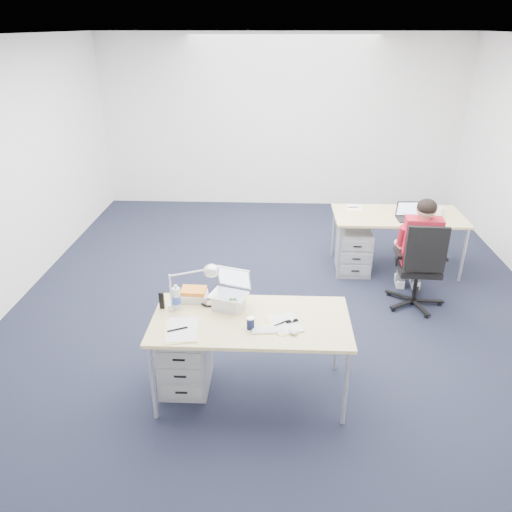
# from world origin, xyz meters

# --- Properties ---
(floor) EXTENTS (7.00, 7.00, 0.00)m
(floor) POSITION_xyz_m (0.00, 0.00, 0.00)
(floor) COLOR black
(floor) RESTS_ON ground
(room) EXTENTS (6.02, 7.02, 2.80)m
(room) POSITION_xyz_m (0.00, 0.00, 1.71)
(room) COLOR white
(room) RESTS_ON ground
(desk_near) EXTENTS (1.60, 0.80, 0.73)m
(desk_near) POSITION_xyz_m (-0.24, -1.54, 0.68)
(desk_near) COLOR tan
(desk_near) RESTS_ON ground
(desk_far) EXTENTS (1.60, 0.80, 0.73)m
(desk_far) POSITION_xyz_m (1.47, 0.96, 0.68)
(desk_far) COLOR tan
(desk_far) RESTS_ON ground
(office_chair) EXTENTS (0.68, 0.68, 1.03)m
(office_chair) POSITION_xyz_m (1.52, -0.01, 0.29)
(office_chair) COLOR black
(office_chair) RESTS_ON ground
(seated_person) EXTENTS (0.40, 0.70, 1.24)m
(seated_person) POSITION_xyz_m (1.53, 0.17, 0.62)
(seated_person) COLOR #AD182A
(seated_person) RESTS_ON ground
(drawer_pedestal_near) EXTENTS (0.40, 0.50, 0.55)m
(drawer_pedestal_near) POSITION_xyz_m (-0.81, -1.47, 0.28)
(drawer_pedestal_near) COLOR #A1A4A7
(drawer_pedestal_near) RESTS_ON ground
(drawer_pedestal_far) EXTENTS (0.40, 0.50, 0.55)m
(drawer_pedestal_far) POSITION_xyz_m (0.94, 0.86, 0.28)
(drawer_pedestal_far) COLOR #A1A4A7
(drawer_pedestal_far) RESTS_ON ground
(silver_laptop) EXTENTS (0.36, 0.32, 0.32)m
(silver_laptop) POSITION_xyz_m (-0.43, -1.36, 0.89)
(silver_laptop) COLOR silver
(silver_laptop) RESTS_ON desk_near
(wireless_keyboard) EXTENTS (0.27, 0.14, 0.01)m
(wireless_keyboard) POSITION_xyz_m (-0.09, -1.69, 0.74)
(wireless_keyboard) COLOR white
(wireless_keyboard) RESTS_ON desk_near
(computer_mouse) EXTENTS (0.09, 0.12, 0.04)m
(computer_mouse) POSITION_xyz_m (0.10, -1.72, 0.75)
(computer_mouse) COLOR white
(computer_mouse) RESTS_ON desk_near
(headphones) EXTENTS (0.24, 0.21, 0.03)m
(headphones) POSITION_xyz_m (-0.61, -1.30, 0.75)
(headphones) COLOR black
(headphones) RESTS_ON desk_near
(can_koozie) EXTENTS (0.08, 0.08, 0.10)m
(can_koozie) POSITION_xyz_m (-0.23, -1.68, 0.78)
(can_koozie) COLOR #12193A
(can_koozie) RESTS_ON desk_near
(water_bottle) EXTENTS (0.07, 0.07, 0.22)m
(water_bottle) POSITION_xyz_m (-0.86, -1.41, 0.84)
(water_bottle) COLOR silver
(water_bottle) RESTS_ON desk_near
(bear_figurine) EXTENTS (0.08, 0.06, 0.14)m
(bear_figurine) POSITION_xyz_m (-0.39, -1.45, 0.80)
(bear_figurine) COLOR #24661B
(bear_figurine) RESTS_ON desk_near
(book_stack) EXTENTS (0.23, 0.18, 0.10)m
(book_stack) POSITION_xyz_m (-0.74, -1.25, 0.78)
(book_stack) COLOR silver
(book_stack) RESTS_ON desk_near
(cordless_phone) EXTENTS (0.04, 0.03, 0.15)m
(cordless_phone) POSITION_xyz_m (-0.99, -1.40, 0.80)
(cordless_phone) COLOR black
(cordless_phone) RESTS_ON desk_near
(papers_left) EXTENTS (0.28, 0.37, 0.01)m
(papers_left) POSITION_xyz_m (-0.78, -1.74, 0.74)
(papers_left) COLOR #FCF192
(papers_left) RESTS_ON desk_near
(papers_right) EXTENTS (0.30, 0.35, 0.01)m
(papers_right) POSITION_xyz_m (0.03, -1.61, 0.73)
(papers_right) COLOR #FCF192
(papers_right) RESTS_ON desk_near
(sunglasses) EXTENTS (0.12, 0.09, 0.02)m
(sunglasses) POSITION_xyz_m (0.09, -1.59, 0.74)
(sunglasses) COLOR black
(sunglasses) RESTS_ON desk_near
(desk_lamp) EXTENTS (0.41, 0.23, 0.44)m
(desk_lamp) POSITION_xyz_m (-0.77, -1.42, 0.95)
(desk_lamp) COLOR silver
(desk_lamp) RESTS_ON desk_near
(dark_laptop) EXTENTS (0.32, 0.31, 0.22)m
(dark_laptop) POSITION_xyz_m (1.57, 0.79, 0.84)
(dark_laptop) COLOR black
(dark_laptop) RESTS_ON desk_far
(far_cup) EXTENTS (0.09, 0.09, 0.11)m
(far_cup) POSITION_xyz_m (1.98, 0.92, 0.79)
(far_cup) COLOR white
(far_cup) RESTS_ON desk_far
(far_papers) EXTENTS (0.23, 0.30, 0.01)m
(far_papers) POSITION_xyz_m (0.96, 1.19, 0.73)
(far_papers) COLOR white
(far_papers) RESTS_ON desk_far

